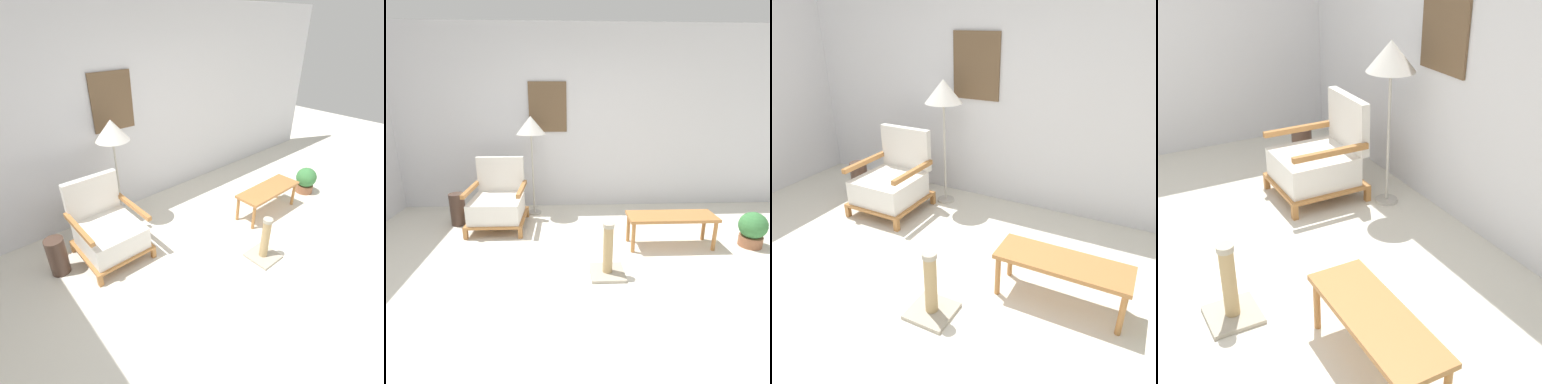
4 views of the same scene
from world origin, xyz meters
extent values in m
plane|color=silver|center=(0.00, 0.00, 0.00)|extent=(14.00, 14.00, 0.00)
cube|color=silver|center=(0.00, 2.50, 1.35)|extent=(8.00, 0.06, 2.70)
cube|color=brown|center=(-0.39, 2.45, 1.55)|extent=(0.56, 0.02, 0.72)
cube|color=#B2753D|center=(-1.38, 1.26, 0.06)|extent=(0.05, 0.05, 0.13)
cube|color=#B2753D|center=(-0.71, 1.26, 0.06)|extent=(0.05, 0.05, 0.13)
cube|color=#B2753D|center=(-1.38, 1.97, 0.06)|extent=(0.05, 0.05, 0.13)
cube|color=#B2753D|center=(-0.71, 1.97, 0.06)|extent=(0.05, 0.05, 0.13)
cube|color=#B2753D|center=(-1.05, 1.61, 0.14)|extent=(0.72, 0.76, 0.03)
cube|color=white|center=(-1.05, 1.59, 0.29)|extent=(0.64, 0.66, 0.26)
cube|color=white|center=(-1.05, 1.95, 0.66)|extent=(0.64, 0.08, 0.48)
cube|color=#B2753D|center=(-1.38, 1.61, 0.54)|extent=(0.05, 0.70, 0.05)
cube|color=#B2753D|center=(-0.71, 1.61, 0.54)|extent=(0.05, 0.70, 0.05)
cylinder|color=#B7B2A8|center=(-0.62, 2.11, 0.01)|extent=(0.20, 0.20, 0.03)
cylinder|color=#B7B2A8|center=(-0.62, 2.11, 0.61)|extent=(0.03, 0.03, 1.16)
cone|color=silver|center=(-0.62, 2.11, 1.32)|extent=(0.41, 0.41, 0.25)
cube|color=#B2753D|center=(1.08, 0.98, 0.37)|extent=(1.01, 0.36, 0.04)
cylinder|color=#B2753D|center=(0.61, 0.84, 0.18)|extent=(0.04, 0.04, 0.35)
cylinder|color=#B2753D|center=(1.54, 0.84, 0.18)|extent=(0.04, 0.04, 0.35)
cylinder|color=#B2753D|center=(0.61, 1.12, 0.18)|extent=(0.04, 0.04, 0.35)
cylinder|color=#B2753D|center=(1.54, 1.12, 0.18)|extent=(0.04, 0.04, 0.35)
cylinder|color=#473328|center=(-1.62, 1.73, 0.22)|extent=(0.20, 0.20, 0.44)
cylinder|color=#935B3D|center=(2.03, 0.93, 0.06)|extent=(0.26, 0.26, 0.13)
sphere|color=#3D7F42|center=(2.03, 0.93, 0.26)|extent=(0.31, 0.31, 0.31)
cube|color=#B2A893|center=(0.26, 0.41, 0.01)|extent=(0.34, 0.34, 0.03)
cylinder|color=tan|center=(0.26, 0.41, 0.27)|extent=(0.10, 0.10, 0.47)
cylinder|color=#B2A893|center=(0.26, 0.41, 0.52)|extent=(0.11, 0.11, 0.04)
camera|label=1|loc=(-2.14, -1.07, 2.43)|focal=28.00mm
camera|label=2|loc=(-0.14, -2.18, 1.65)|focal=28.00mm
camera|label=3|loc=(1.50, -1.41, 2.04)|focal=35.00mm
camera|label=4|loc=(3.00, -0.22, 2.28)|focal=50.00mm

